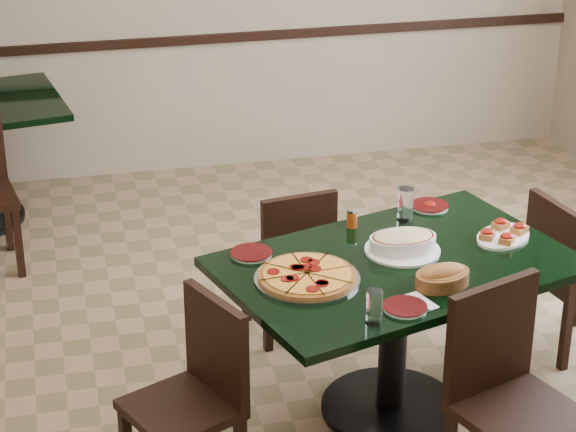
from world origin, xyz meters
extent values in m
plane|color=#8C6E50|center=(0.00, 0.00, 0.00)|extent=(5.50, 5.50, 0.00)
cube|color=black|center=(0.00, 2.73, 0.90)|extent=(5.00, 0.03, 0.06)
cube|color=black|center=(0.31, -0.32, 0.73)|extent=(1.67, 1.32, 0.04)
cylinder|color=black|center=(0.31, -0.32, 0.35)|extent=(0.12, 0.12, 0.71)
cylinder|color=black|center=(0.31, -0.32, 0.01)|extent=(0.62, 0.62, 0.03)
cube|color=black|center=(0.01, 0.49, 0.38)|extent=(0.43, 0.43, 0.04)
cube|color=black|center=(0.04, 0.32, 0.61)|extent=(0.38, 0.10, 0.40)
cube|color=black|center=(0.14, 0.67, 0.18)|extent=(0.05, 0.05, 0.36)
cube|color=black|center=(0.19, 0.35, 0.18)|extent=(0.05, 0.05, 0.36)
cube|color=black|center=(-0.17, 0.62, 0.18)|extent=(0.05, 0.05, 0.36)
cube|color=black|center=(-0.12, 0.31, 0.18)|extent=(0.05, 0.05, 0.36)
cube|color=black|center=(0.58, -1.07, 0.44)|extent=(0.55, 0.55, 0.04)
cube|color=black|center=(0.51, -0.89, 0.69)|extent=(0.42, 0.19, 0.46)
cube|color=black|center=(0.69, -0.83, 0.21)|extent=(0.05, 0.05, 0.42)
cube|color=black|center=(1.18, -0.02, 0.61)|extent=(0.11, 0.38, 0.40)
cube|color=black|center=(1.22, -0.17, 0.18)|extent=(0.05, 0.05, 0.36)
cube|color=black|center=(1.16, 0.14, 0.18)|extent=(0.05, 0.05, 0.36)
cube|color=black|center=(-0.67, -0.68, 0.40)|extent=(0.52, 0.52, 0.04)
cube|color=black|center=(-0.52, -0.61, 0.62)|extent=(0.20, 0.37, 0.42)
cube|color=black|center=(-0.59, -0.46, 0.19)|extent=(0.05, 0.05, 0.38)
cube|color=black|center=(-1.30, 1.37, 0.21)|extent=(0.05, 0.05, 0.41)
cube|color=black|center=(-1.36, 1.73, 0.21)|extent=(0.05, 0.05, 0.41)
cylinder|color=#A8A9AF|center=(-0.10, -0.39, 0.76)|extent=(0.44, 0.44, 0.01)
cylinder|color=brown|center=(-0.10, -0.39, 0.77)|extent=(0.41, 0.41, 0.02)
cylinder|color=orange|center=(-0.10, -0.39, 0.78)|extent=(0.36, 0.36, 0.01)
cylinder|color=white|center=(0.36, -0.23, 0.76)|extent=(0.33, 0.33, 0.01)
ellipsoid|color=beige|center=(0.36, -0.23, 0.82)|extent=(0.26, 0.17, 0.04)
ellipsoid|color=#B16F31|center=(0.42, -0.56, 0.81)|extent=(0.22, 0.15, 0.09)
cylinder|color=white|center=(0.22, -0.71, 0.76)|extent=(0.17, 0.17, 0.01)
cylinder|color=#320304|center=(0.22, -0.71, 0.76)|extent=(0.18, 0.18, 0.00)
cylinder|color=white|center=(0.63, 0.18, 0.76)|extent=(0.18, 0.18, 0.01)
cylinder|color=#320304|center=(0.63, 0.18, 0.76)|extent=(0.18, 0.18, 0.00)
ellipsoid|color=#A30B08|center=(0.63, 0.18, 0.77)|extent=(0.05, 0.05, 0.03)
cylinder|color=white|center=(-0.28, -0.12, 0.76)|extent=(0.18, 0.18, 0.01)
cylinder|color=#320304|center=(-0.28, -0.12, 0.76)|extent=(0.18, 0.18, 0.00)
cube|color=white|center=(0.26, -0.69, 0.75)|extent=(0.19, 0.19, 0.00)
cube|color=#A8A9AF|center=(0.28, -0.69, 0.76)|extent=(0.06, 0.14, 0.00)
cylinder|color=white|center=(0.47, 0.07, 0.83)|extent=(0.07, 0.07, 0.16)
cylinder|color=white|center=(0.07, -0.79, 0.82)|extent=(0.07, 0.07, 0.14)
cylinder|color=#C14C14|center=(0.22, 0.06, 0.79)|extent=(0.05, 0.05, 0.08)
cylinder|color=#A8A9AF|center=(0.22, 0.06, 0.83)|extent=(0.05, 0.05, 0.01)
camera|label=1|loc=(-1.07, -4.35, 2.92)|focal=70.00mm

